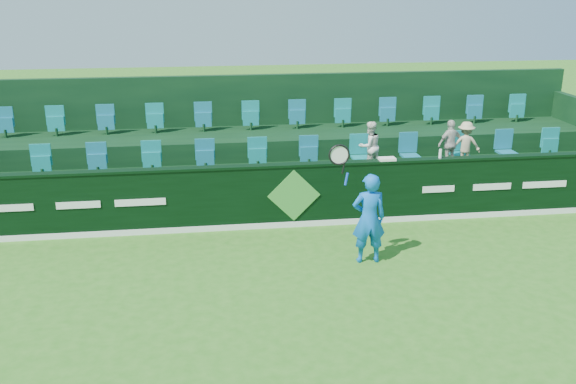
{
  "coord_description": "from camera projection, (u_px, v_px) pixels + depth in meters",
  "views": [
    {
      "loc": [
        -1.81,
        -8.46,
        4.96
      ],
      "look_at": [
        -0.27,
        2.8,
        1.15
      ],
      "focal_mm": 40.0,
      "sensor_mm": 36.0,
      "label": 1
    }
  ],
  "objects": [
    {
      "name": "spectator_left",
      "position": [
        370.0,
        146.0,
        14.38
      ],
      "size": [
        0.66,
        0.58,
        1.13
      ],
      "primitive_type": "imported",
      "rotation": [
        0.0,
        0.0,
        3.48
      ],
      "color": "white",
      "rests_on": "stand_tier_front"
    },
    {
      "name": "towel",
      "position": [
        387.0,
        159.0,
        13.33
      ],
      "size": [
        0.34,
        0.22,
        0.05
      ],
      "primitive_type": "cube",
      "color": "white",
      "rests_on": "sponsor_hoarding"
    },
    {
      "name": "tennis_player",
      "position": [
        368.0,
        218.0,
        11.53
      ],
      "size": [
        1.13,
        0.42,
        2.29
      ],
      "color": "blue",
      "rests_on": "ground"
    },
    {
      "name": "seat_row_back",
      "position": [
        274.0,
        118.0,
        16.11
      ],
      "size": [
        13.5,
        0.5,
        0.6
      ],
      "primitive_type": "cube",
      "color": "#196E87",
      "rests_on": "stand_tier_back"
    },
    {
      "name": "stand_tier_back",
      "position": [
        276.0,
        158.0,
        16.13
      ],
      "size": [
        16.0,
        1.8,
        1.3
      ],
      "primitive_type": "cube",
      "color": "black",
      "rests_on": "ground"
    },
    {
      "name": "spectator_middle",
      "position": [
        450.0,
        144.0,
        14.62
      ],
      "size": [
        0.7,
        0.44,
        1.11
      ],
      "primitive_type": "imported",
      "rotation": [
        0.0,
        0.0,
        3.42
      ],
      "color": "beige",
      "rests_on": "stand_tier_front"
    },
    {
      "name": "ground",
      "position": [
        331.0,
        321.0,
        9.76
      ],
      "size": [
        60.0,
        60.0,
        0.0
      ],
      "primitive_type": "plane",
      "color": "#2C6F1A",
      "rests_on": "ground"
    },
    {
      "name": "seat_row_front",
      "position": [
        284.0,
        156.0,
        14.57
      ],
      "size": [
        13.5,
        0.5,
        0.6
      ],
      "primitive_type": "cube",
      "color": "#196E87",
      "rests_on": "stand_tier_front"
    },
    {
      "name": "stand_rear",
      "position": [
        274.0,
        132.0,
        16.36
      ],
      "size": [
        16.0,
        4.1,
        2.6
      ],
      "color": "black",
      "rests_on": "ground"
    },
    {
      "name": "stand_tier_front",
      "position": [
        286.0,
        191.0,
        14.42
      ],
      "size": [
        16.0,
        2.0,
        0.8
      ],
      "primitive_type": "cube",
      "color": "black",
      "rests_on": "ground"
    },
    {
      "name": "sponsor_hoarding",
      "position": [
        293.0,
        195.0,
        13.3
      ],
      "size": [
        16.0,
        0.25,
        1.35
      ],
      "color": "black",
      "rests_on": "ground"
    },
    {
      "name": "drinks_bottle",
      "position": [
        440.0,
        154.0,
        13.46
      ],
      "size": [
        0.06,
        0.06,
        0.19
      ],
      "primitive_type": "cylinder",
      "color": "white",
      "rests_on": "sponsor_hoarding"
    },
    {
      "name": "spectator_right",
      "position": [
        465.0,
        144.0,
        14.68
      ],
      "size": [
        0.76,
        0.54,
        1.06
      ],
      "primitive_type": "imported",
      "rotation": [
        0.0,
        0.0,
        2.9
      ],
      "color": "tan",
      "rests_on": "stand_tier_front"
    }
  ]
}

